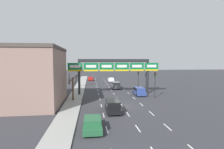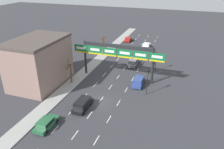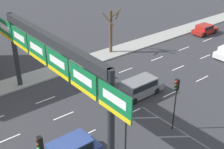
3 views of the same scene
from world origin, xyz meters
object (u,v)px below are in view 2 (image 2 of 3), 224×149
object	(u,v)px
car_white	(146,45)
traffic_light_near_gantry	(147,77)
suv_grey	(133,62)
car_green	(46,123)
tree_bare_closest	(103,44)
traffic_light_far_end	(154,67)
sign_gantry	(117,52)
suv_blue	(138,81)
traffic_light_mid_block	(156,58)
tree_bare_second	(71,71)
suv_black	(83,104)
car_red	(128,39)

from	to	relation	value
car_white	traffic_light_near_gantry	size ratio (longest dim) A/B	0.86
suv_grey	car_white	bearing A→B (deg)	88.89
car_green	suv_grey	distance (m)	28.07
car_white	tree_bare_closest	distance (m)	14.63
car_white	traffic_light_far_end	size ratio (longest dim) A/B	0.95
car_white	traffic_light_near_gantry	world-z (taller)	traffic_light_near_gantry
sign_gantry	car_green	size ratio (longest dim) A/B	4.48
suv_blue	traffic_light_near_gantry	bearing A→B (deg)	-53.93
traffic_light_mid_block	tree_bare_second	world-z (taller)	tree_bare_second
traffic_light_near_gantry	tree_bare_second	bearing A→B (deg)	-178.50
car_green	suv_black	distance (m)	6.96
car_white	sign_gantry	bearing A→B (deg)	-94.54
suv_blue	tree_bare_second	bearing A→B (deg)	-165.34
car_green	sign_gantry	bearing A→B (deg)	75.97
traffic_light_near_gantry	traffic_light_mid_block	distance (m)	11.42
car_red	suv_blue	world-z (taller)	suv_blue
suv_grey	traffic_light_mid_block	xyz separation A→B (m)	(5.57, -1.53, 2.32)
suv_black	traffic_light_mid_block	distance (m)	21.61
car_white	tree_bare_second	world-z (taller)	tree_bare_second
sign_gantry	car_red	distance (m)	28.42
car_red	suv_grey	size ratio (longest dim) A/B	0.83
traffic_light_mid_block	car_white	bearing A→B (deg)	107.98
traffic_light_near_gantry	suv_black	bearing A→B (deg)	-138.72
suv_blue	suv_grey	bearing A→B (deg)	109.73
car_red	traffic_light_near_gantry	bearing A→B (deg)	-68.87
sign_gantry	suv_grey	world-z (taller)	sign_gantry
car_red	tree_bare_second	size ratio (longest dim) A/B	0.83
tree_bare_closest	sign_gantry	bearing A→B (deg)	-56.92
suv_black	suv_grey	bearing A→B (deg)	80.73
suv_black	traffic_light_far_end	world-z (taller)	traffic_light_far_end
car_red	traffic_light_mid_block	world-z (taller)	traffic_light_mid_block
car_white	tree_bare_closest	world-z (taller)	tree_bare_closest
car_white	suv_grey	xyz separation A→B (m)	(-0.29, -14.77, 0.20)
car_green	traffic_light_near_gantry	world-z (taller)	traffic_light_near_gantry
suv_black	traffic_light_near_gantry	size ratio (longest dim) A/B	0.95
suv_blue	car_green	bearing A→B (deg)	-119.45
car_green	car_white	xyz separation A→B (m)	(6.61, 42.12, -0.01)
traffic_light_mid_block	traffic_light_far_end	bearing A→B (deg)	-86.07
car_red	traffic_light_mid_block	xyz separation A→B (m)	(12.25, -20.80, 2.53)
tree_bare_second	suv_blue	bearing A→B (deg)	14.66
traffic_light_mid_block	traffic_light_far_end	distance (m)	5.41
car_white	tree_bare_second	distance (m)	29.92
suv_blue	traffic_light_far_end	distance (m)	4.45
traffic_light_far_end	tree_bare_second	xyz separation A→B (m)	(-15.69, -6.42, -0.57)
sign_gantry	traffic_light_far_end	world-z (taller)	sign_gantry
car_white	suv_black	bearing A→B (deg)	-95.93
suv_blue	tree_bare_second	distance (m)	13.84
car_green	car_red	bearing A→B (deg)	90.43
car_red	suv_grey	distance (m)	20.40
suv_black	traffic_light_near_gantry	bearing A→B (deg)	41.28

